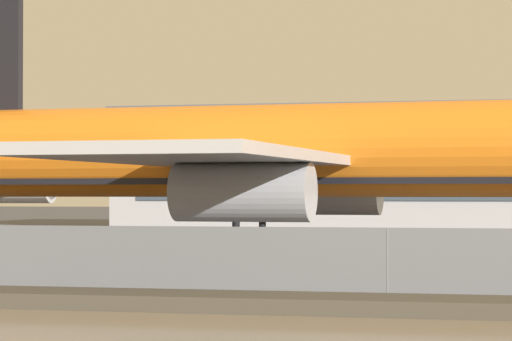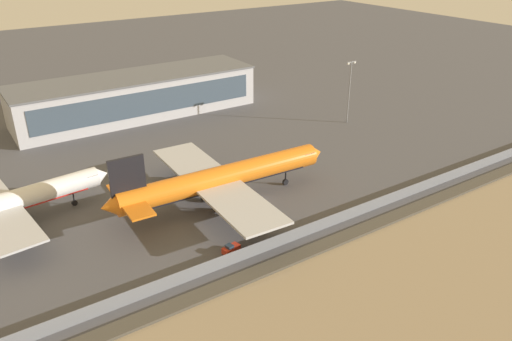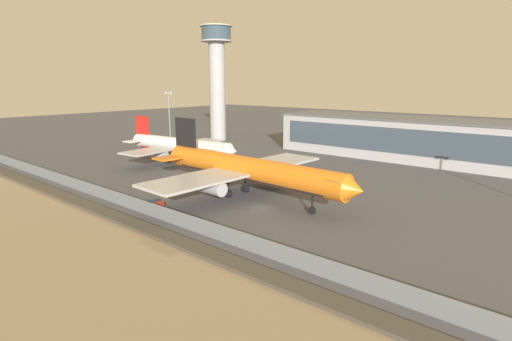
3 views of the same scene
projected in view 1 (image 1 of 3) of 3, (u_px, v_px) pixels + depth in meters
ground_plane at (430, 271)px, 57.01m from camera, size 500.00×500.00×0.00m
shoreline_seawall at (369, 305)px, 37.07m from camera, size 320.00×3.00×0.50m
perimeter_fence at (387, 264)px, 41.47m from camera, size 280.00×0.10×2.49m
cargo_jet_orange at (294, 154)px, 62.25m from camera, size 50.26×42.94×14.84m
baggage_tug at (25, 266)px, 47.77m from camera, size 3.45×2.20×1.80m
terminal_building at (482, 168)px, 121.64m from camera, size 72.83×20.23×12.33m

